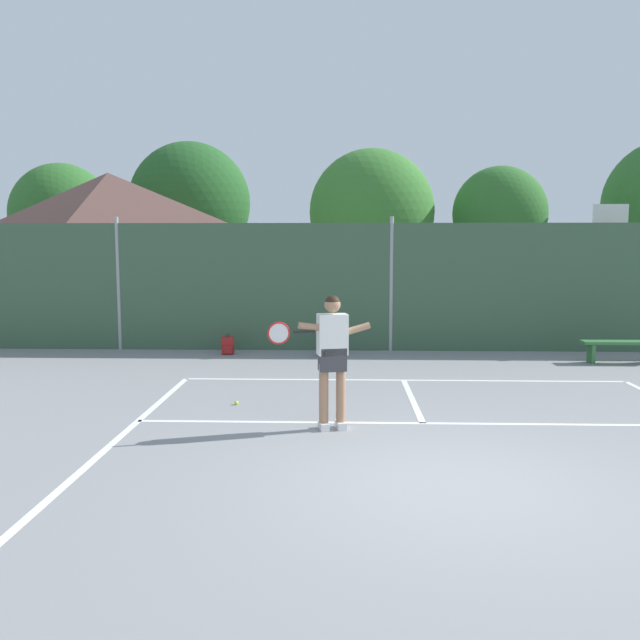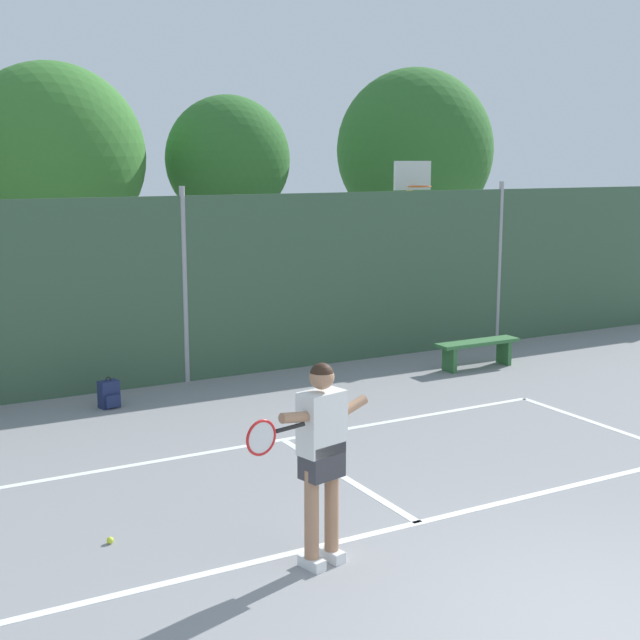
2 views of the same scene
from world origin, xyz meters
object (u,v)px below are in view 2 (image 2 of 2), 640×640
object	(u,v)px
backpack_navy	(109,395)
tennis_player	(321,446)
tennis_ball	(110,540)
basketball_hoop	(411,221)
courtside_bench	(477,348)

from	to	relation	value
backpack_navy	tennis_player	bearing A→B (deg)	-87.67
tennis_player	tennis_ball	distance (m)	2.31
basketball_hoop	courtside_bench	bearing A→B (deg)	-106.24
basketball_hoop	courtside_bench	distance (m)	4.23
basketball_hoop	backpack_navy	size ratio (longest dim) A/B	7.67
basketball_hoop	tennis_ball	size ratio (longest dim) A/B	53.79
basketball_hoop	tennis_player	size ratio (longest dim) A/B	1.91
tennis_player	backpack_navy	size ratio (longest dim) A/B	4.01
tennis_player	courtside_bench	world-z (taller)	tennis_player
tennis_player	courtside_bench	size ratio (longest dim) A/B	1.16
basketball_hoop	backpack_navy	xyz separation A→B (m)	(-7.35, -2.97, -2.12)
courtside_bench	tennis_ball	bearing A→B (deg)	-152.49
tennis_ball	basketball_hoop	bearing A→B (deg)	41.15
backpack_navy	courtside_bench	xyz separation A→B (m)	(6.30, -0.63, 0.17)
basketball_hoop	tennis_player	xyz separation A→B (m)	(-7.11, -8.90, -1.20)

